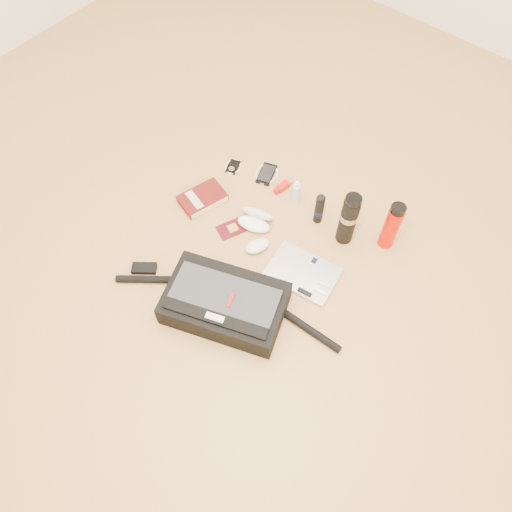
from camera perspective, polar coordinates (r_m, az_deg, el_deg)
name	(u,v)px	position (r m, az deg, el deg)	size (l,w,h in m)	color
ground	(249,268)	(2.13, -0.85, -1.42)	(4.00, 4.00, 0.00)	#B4844B
messenger_bag	(224,303)	(1.99, -3.63, -5.39)	(0.91, 0.44, 0.13)	black
laptop	(303,273)	(2.12, 5.36, -1.98)	(0.32, 0.24, 0.03)	#B8B8BB
book	(203,198)	(2.33, -6.12, 6.56)	(0.19, 0.24, 0.04)	#4C0D0C
passport	(231,229)	(2.24, -2.88, 3.11)	(0.12, 0.14, 0.01)	#460814
mouse	(257,246)	(2.17, 0.15, 1.15)	(0.10, 0.13, 0.04)	white
sunglasses_case	(256,219)	(2.23, -0.03, 4.24)	(0.18, 0.17, 0.09)	white
ipod	(233,167)	(2.46, -2.65, 10.15)	(0.10, 0.10, 0.01)	black
phone	(267,174)	(2.43, 1.22, 9.36)	(0.13, 0.15, 0.01)	black
inhaler	(284,186)	(2.37, 3.18, 8.00)	(0.04, 0.11, 0.03)	red
spray_bottle	(296,193)	(2.30, 4.60, 7.24)	(0.04, 0.04, 0.13)	#B2DBEC
aerosol_can	(319,209)	(2.22, 7.24, 5.38)	(0.04, 0.04, 0.17)	black
thermos_black	(348,219)	(2.13, 10.51, 4.19)	(0.09, 0.09, 0.28)	black
thermos_red	(391,226)	(2.17, 15.22, 3.32)	(0.07, 0.07, 0.26)	#D10C00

